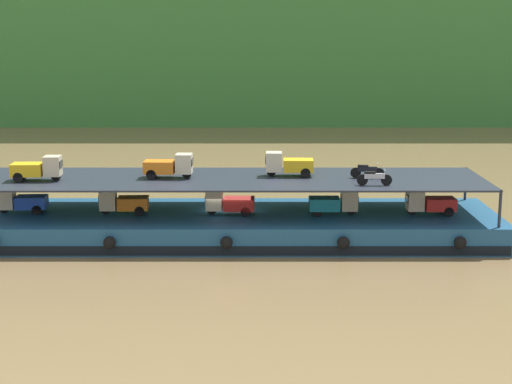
% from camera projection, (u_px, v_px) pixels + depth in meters
% --- Properties ---
extents(ground_plane, '(400.00, 400.00, 0.00)m').
position_uv_depth(ground_plane, '(229.00, 238.00, 45.80)').
color(ground_plane, brown).
extents(cargo_barge, '(30.54, 8.48, 1.50)m').
position_uv_depth(cargo_barge, '(229.00, 225.00, 45.62)').
color(cargo_barge, navy).
rests_on(cargo_barge, ground).
extents(cargo_rack, '(28.94, 7.16, 2.00)m').
position_uv_depth(cargo_rack, '(229.00, 179.00, 45.11)').
color(cargo_rack, '#232833').
rests_on(cargo_rack, cargo_barge).
extents(mini_truck_lower_stern, '(2.79, 1.29, 1.38)m').
position_uv_depth(mini_truck_lower_stern, '(21.00, 201.00, 45.25)').
color(mini_truck_lower_stern, '#1E47B7').
rests_on(mini_truck_lower_stern, cargo_barge).
extents(mini_truck_lower_aft, '(2.78, 1.28, 1.38)m').
position_uv_depth(mini_truck_lower_aft, '(123.00, 202.00, 44.98)').
color(mini_truck_lower_aft, orange).
rests_on(mini_truck_lower_aft, cargo_barge).
extents(mini_truck_lower_mid, '(2.79, 1.28, 1.38)m').
position_uv_depth(mini_truck_lower_mid, '(229.00, 203.00, 44.86)').
color(mini_truck_lower_mid, red).
rests_on(mini_truck_lower_mid, cargo_barge).
extents(mini_truck_lower_fore, '(2.74, 1.21, 1.38)m').
position_uv_depth(mini_truck_lower_fore, '(334.00, 203.00, 44.85)').
color(mini_truck_lower_fore, teal).
rests_on(mini_truck_lower_fore, cargo_barge).
extents(mini_truck_lower_bow, '(2.76, 1.23, 1.38)m').
position_uv_depth(mini_truck_lower_bow, '(430.00, 203.00, 44.82)').
color(mini_truck_lower_bow, red).
rests_on(mini_truck_lower_bow, cargo_barge).
extents(mini_truck_upper_stern, '(2.78, 1.26, 1.38)m').
position_uv_depth(mini_truck_upper_stern, '(37.00, 168.00, 44.23)').
color(mini_truck_upper_stern, gold).
rests_on(mini_truck_upper_stern, cargo_rack).
extents(mini_truck_upper_mid, '(2.77, 1.26, 1.38)m').
position_uv_depth(mini_truck_upper_mid, '(169.00, 166.00, 45.05)').
color(mini_truck_upper_mid, orange).
rests_on(mini_truck_upper_mid, cargo_rack).
extents(mini_truck_upper_fore, '(2.77, 1.26, 1.38)m').
position_uv_depth(mini_truck_upper_fore, '(288.00, 164.00, 45.63)').
color(mini_truck_upper_fore, gold).
rests_on(mini_truck_upper_fore, cargo_rack).
extents(motorcycle_upper_port, '(1.90, 0.55, 0.87)m').
position_uv_depth(motorcycle_upper_port, '(374.00, 178.00, 42.91)').
color(motorcycle_upper_port, black).
rests_on(motorcycle_upper_port, cargo_rack).
extents(motorcycle_upper_centre, '(1.90, 0.55, 0.87)m').
position_uv_depth(motorcycle_upper_centre, '(367.00, 171.00, 45.02)').
color(motorcycle_upper_centre, black).
rests_on(motorcycle_upper_centre, cargo_rack).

